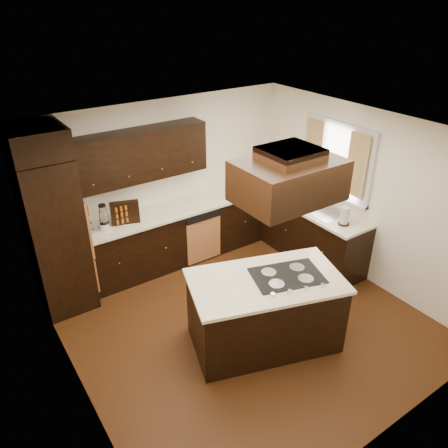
{
  "coord_description": "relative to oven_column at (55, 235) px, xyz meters",
  "views": [
    {
      "loc": [
        -2.72,
        -3.54,
        3.86
      ],
      "look_at": [
        0.1,
        0.6,
        1.15
      ],
      "focal_mm": 35.0,
      "sensor_mm": 36.0,
      "label": 1
    }
  ],
  "objects": [
    {
      "name": "range_hood",
      "position": [
        1.88,
        -2.25,
        1.1
      ],
      "size": [
        1.05,
        0.72,
        0.42
      ],
      "primitive_type": "cube",
      "color": "black",
      "rests_on": "ceiling"
    },
    {
      "name": "curtain_right",
      "position": [
        3.79,
        -0.74,
        0.64
      ],
      "size": [
        0.02,
        0.34,
        0.9
      ],
      "primitive_type": "cube",
      "color": "beige",
      "rests_on": "wall_right"
    },
    {
      "name": "dishwasher_front",
      "position": [
        2.1,
        -0.2,
        -0.66
      ],
      "size": [
        0.6,
        0.05,
        0.72
      ],
      "primitive_type": "cube",
      "color": "#CE844C",
      "rests_on": "floor"
    },
    {
      "name": "mixing_bowl",
      "position": [
        0.44,
        0.1,
        -0.11
      ],
      "size": [
        0.27,
        0.27,
        0.06
      ],
      "primitive_type": "imported",
      "rotation": [
        0.0,
        0.0,
        -0.19
      ],
      "color": "silver",
      "rests_on": "countertop_back"
    },
    {
      "name": "window_pane",
      "position": [
        3.87,
        -1.16,
        0.59
      ],
      "size": [
        0.0,
        1.2,
        1.0
      ],
      "primitive_type": "cube",
      "color": "white",
      "rests_on": "wall_right"
    },
    {
      "name": "wall_front",
      "position": [
        1.78,
        -3.81,
        0.19
      ],
      "size": [
        4.2,
        0.02,
        2.5
      ],
      "primitive_type": "cube",
      "color": "white",
      "rests_on": "ground"
    },
    {
      "name": "sink_rim",
      "position": [
        3.58,
        -1.16,
        -0.14
      ],
      "size": [
        0.52,
        0.84,
        0.01
      ],
      "primitive_type": "cube",
      "color": "silver",
      "rests_on": "countertop_right"
    },
    {
      "name": "window_frame",
      "position": [
        3.85,
        -1.16,
        0.59
      ],
      "size": [
        0.06,
        1.32,
        1.12
      ],
      "primitive_type": "cube",
      "color": "silver",
      "rests_on": "wall_right"
    },
    {
      "name": "base_cabinets_right",
      "position": [
        3.58,
        -0.8,
        -0.62
      ],
      "size": [
        0.6,
        2.4,
        0.88
      ],
      "primitive_type": "cube",
      "color": "black",
      "rests_on": "floor"
    },
    {
      "name": "oven_column",
      "position": [
        0.0,
        0.0,
        0.0
      ],
      "size": [
        0.65,
        0.75,
        2.12
      ],
      "primitive_type": "cube",
      "color": "black",
      "rests_on": "floor"
    },
    {
      "name": "wall_left",
      "position": [
        -0.33,
        -1.71,
        0.19
      ],
      "size": [
        0.02,
        4.2,
        2.5
      ],
      "primitive_type": "cube",
      "color": "white",
      "rests_on": "ground"
    },
    {
      "name": "blender_pitcher",
      "position": [
        0.67,
        0.04,
        0.09
      ],
      "size": [
        0.13,
        0.13,
        0.26
      ],
      "primitive_type": "cone",
      "color": "silver",
      "rests_on": "blender_base"
    },
    {
      "name": "upper_cabinets",
      "position": [
        1.34,
        0.23,
        0.75
      ],
      "size": [
        2.0,
        0.34,
        0.72
      ],
      "primitive_type": "cube",
      "color": "black",
      "rests_on": "wall_back"
    },
    {
      "name": "blender_base",
      "position": [
        0.67,
        0.04,
        -0.09
      ],
      "size": [
        0.15,
        0.15,
        0.1
      ],
      "primitive_type": "cylinder",
      "color": "silver",
      "rests_on": "countertop_back"
    },
    {
      "name": "spice_rack",
      "position": [
        0.98,
        0.06,
        0.03
      ],
      "size": [
        0.41,
        0.22,
        0.33
      ],
      "primitive_type": "cube",
      "rotation": [
        0.0,
        0.0,
        -0.32
      ],
      "color": "black",
      "rests_on": "countertop_back"
    },
    {
      "name": "island",
      "position": [
        1.76,
        -2.14,
        -0.62
      ],
      "size": [
        1.9,
        1.41,
        0.88
      ],
      "primitive_type": "cube",
      "rotation": [
        0.0,
        0.0,
        -0.31
      ],
      "color": "black",
      "rests_on": "floor"
    },
    {
      "name": "cooktop",
      "position": [
        2.0,
        -2.22,
        -0.13
      ],
      "size": [
        0.93,
        0.76,
        0.01
      ],
      "primitive_type": "cube",
      "rotation": [
        0.0,
        0.0,
        -0.31
      ],
      "color": "black",
      "rests_on": "island_top"
    },
    {
      "name": "hood_duct",
      "position": [
        1.88,
        -2.25,
        1.38
      ],
      "size": [
        0.55,
        0.5,
        0.13
      ],
      "primitive_type": "cube",
      "color": "black",
      "rests_on": "ceiling"
    },
    {
      "name": "paper_towel",
      "position": [
        3.51,
        -1.72,
        -0.01
      ],
      "size": [
        0.12,
        0.12,
        0.27
      ],
      "primitive_type": "cylinder",
      "rotation": [
        0.0,
        0.0,
        -0.01
      ],
      "color": "silver",
      "rests_on": "countertop_right"
    },
    {
      "name": "island_top",
      "position": [
        1.76,
        -2.14,
        -0.16
      ],
      "size": [
        1.98,
        1.48,
        0.04
      ],
      "primitive_type": "cube",
      "rotation": [
        0.0,
        0.0,
        -0.31
      ],
      "color": "#FCF4CE",
      "rests_on": "island"
    },
    {
      "name": "floor",
      "position": [
        1.78,
        -1.71,
        -1.07
      ],
      "size": [
        4.2,
        4.2,
        0.02
      ],
      "primitive_type": "cube",
      "color": "#5C3114",
      "rests_on": "ground"
    },
    {
      "name": "countertop_right",
      "position": [
        3.56,
        -0.8,
        -0.16
      ],
      "size": [
        0.63,
        2.4,
        0.04
      ],
      "primitive_type": "cube",
      "color": "#FCF4CE",
      "rests_on": "base_cabinets_right"
    },
    {
      "name": "ceiling",
      "position": [
        1.78,
        -1.71,
        1.45
      ],
      "size": [
        4.2,
        4.2,
        0.02
      ],
      "primitive_type": "cube",
      "color": "white",
      "rests_on": "ground"
    },
    {
      "name": "curtain_left",
      "position": [
        3.79,
        -1.57,
        0.64
      ],
      "size": [
        0.02,
        0.34,
        0.9
      ],
      "primitive_type": "cube",
      "color": "beige",
      "rests_on": "wall_right"
    },
    {
      "name": "wall_right",
      "position": [
        3.88,
        -1.71,
        0.19
      ],
      "size": [
        0.02,
        4.2,
        2.5
      ],
      "primitive_type": "cube",
      "color": "white",
      "rests_on": "ground"
    },
    {
      "name": "soap_bottle",
      "position": [
        3.55,
        -0.52,
        -0.06
      ],
      "size": [
        0.09,
        0.09,
        0.16
      ],
      "primitive_type": "imported",
      "rotation": [
        0.0,
        0.0,
        0.32
      ],
      "color": "silver",
      "rests_on": "countertop_right"
    },
    {
      "name": "wall_back",
      "position": [
        1.78,
        0.4,
        0.19
      ],
      "size": [
        4.2,
        0.02,
        2.5
      ],
      "primitive_type": "cube",
      "color": "white",
      "rests_on": "ground"
    },
    {
      "name": "wall_oven_face",
      "position": [
        0.35,
        0.0,
        0.06
      ],
      "size": [
        0.05,
        0.62,
        0.78
      ],
      "primitive_type": "cube",
      "color": "#CE844C",
      "rests_on": "oven_column"
    },
    {
      "name": "base_cabinets_back",
      "position": [
        1.81,
        0.09,
        -0.62
      ],
      "size": [
        2.93,
        0.6,
        0.88
      ],
      "primitive_type": "cube",
      "color": "black",
      "rests_on": "floor"
    },
    {
      "name": "countertop_back",
      "position": [
        1.81,
        0.08,
        -0.16
      ],
      "size": [
        2.93,
        0.63,
        0.04
      ],
      "primitive_type": "cube",
      "color": "#FCF4CE",
      "rests_on": "base_cabinets_back"
    }
  ]
}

